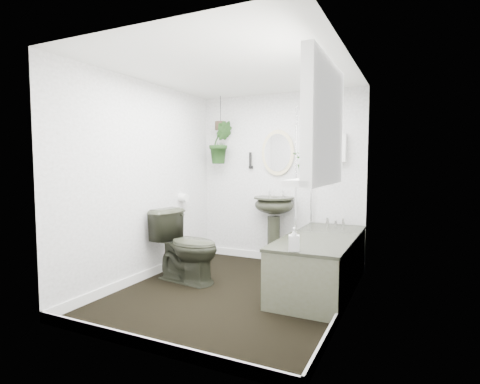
% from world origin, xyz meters
% --- Properties ---
extents(floor, '(2.30, 2.80, 0.02)m').
position_xyz_m(floor, '(0.00, 0.00, -0.01)').
color(floor, black).
rests_on(floor, ground).
extents(ceiling, '(2.30, 2.80, 0.02)m').
position_xyz_m(ceiling, '(0.00, 0.00, 2.31)').
color(ceiling, white).
rests_on(ceiling, ground).
extents(wall_back, '(2.30, 0.02, 2.30)m').
position_xyz_m(wall_back, '(0.00, 1.41, 1.15)').
color(wall_back, white).
rests_on(wall_back, ground).
extents(wall_front, '(2.30, 0.02, 2.30)m').
position_xyz_m(wall_front, '(0.00, -1.41, 1.15)').
color(wall_front, white).
rests_on(wall_front, ground).
extents(wall_left, '(0.02, 2.80, 2.30)m').
position_xyz_m(wall_left, '(-1.16, 0.00, 1.15)').
color(wall_left, white).
rests_on(wall_left, ground).
extents(wall_right, '(0.02, 2.80, 2.30)m').
position_xyz_m(wall_right, '(1.16, 0.00, 1.15)').
color(wall_right, white).
rests_on(wall_right, ground).
extents(skirting, '(2.30, 2.80, 0.10)m').
position_xyz_m(skirting, '(0.00, 0.00, 0.05)').
color(skirting, white).
rests_on(skirting, floor).
extents(bathtub, '(0.72, 1.72, 0.58)m').
position_xyz_m(bathtub, '(0.80, 0.50, 0.29)').
color(bathtub, '#27291E').
rests_on(bathtub, floor).
extents(bath_screen, '(0.04, 0.72, 1.40)m').
position_xyz_m(bath_screen, '(0.47, 0.99, 1.28)').
color(bath_screen, silver).
rests_on(bath_screen, bathtub).
extents(shower_box, '(0.20, 0.10, 0.35)m').
position_xyz_m(shower_box, '(0.80, 1.34, 1.55)').
color(shower_box, white).
rests_on(shower_box, wall_back).
extents(oval_mirror, '(0.46, 0.03, 0.62)m').
position_xyz_m(oval_mirror, '(-0.01, 1.37, 1.50)').
color(oval_mirror, beige).
rests_on(oval_mirror, wall_back).
extents(wall_sconce, '(0.04, 0.04, 0.22)m').
position_xyz_m(wall_sconce, '(-0.41, 1.36, 1.40)').
color(wall_sconce, black).
rests_on(wall_sconce, wall_back).
extents(toilet_roll_holder, '(0.11, 0.11, 0.11)m').
position_xyz_m(toilet_roll_holder, '(-1.10, 0.70, 0.90)').
color(toilet_roll_holder, white).
rests_on(toilet_roll_holder, wall_left).
extents(window_recess, '(0.08, 1.00, 0.90)m').
position_xyz_m(window_recess, '(1.09, -0.70, 1.65)').
color(window_recess, white).
rests_on(window_recess, wall_right).
extents(window_sill, '(0.18, 1.00, 0.04)m').
position_xyz_m(window_sill, '(1.02, -0.70, 1.23)').
color(window_sill, white).
rests_on(window_sill, wall_right).
extents(window_blinds, '(0.01, 0.86, 0.76)m').
position_xyz_m(window_blinds, '(1.04, -0.70, 1.65)').
color(window_blinds, white).
rests_on(window_blinds, wall_right).
extents(toilet, '(0.86, 0.56, 0.82)m').
position_xyz_m(toilet, '(-0.65, 0.10, 0.41)').
color(toilet, '#27291E').
rests_on(toilet, floor).
extents(pedestal_sink, '(0.60, 0.53, 0.91)m').
position_xyz_m(pedestal_sink, '(-0.01, 1.24, 0.46)').
color(pedestal_sink, '#27291E').
rests_on(pedestal_sink, floor).
extents(sill_plant, '(0.26, 0.24, 0.24)m').
position_xyz_m(sill_plant, '(1.04, -0.91, 1.37)').
color(sill_plant, black).
rests_on(sill_plant, window_sill).
extents(hanging_plant, '(0.42, 0.40, 0.60)m').
position_xyz_m(hanging_plant, '(-0.82, 1.24, 1.65)').
color(hanging_plant, black).
rests_on(hanging_plant, ceiling).
extents(soap_bottle, '(0.12, 0.12, 0.21)m').
position_xyz_m(soap_bottle, '(0.74, -0.29, 0.68)').
color(soap_bottle, black).
rests_on(soap_bottle, bathtub).
extents(hanging_pot, '(0.16, 0.16, 0.12)m').
position_xyz_m(hanging_pot, '(-0.82, 1.24, 1.89)').
color(hanging_pot, '#35281C').
rests_on(hanging_pot, ceiling).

